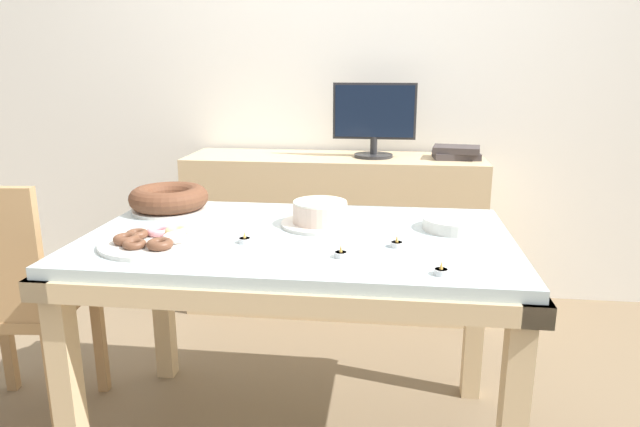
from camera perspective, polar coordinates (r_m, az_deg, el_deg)
The scene contains 15 objects.
wall_back at distance 3.27m, azimuth 2.04°, elevation 14.53°, with size 8.00×0.10×2.60m, color white.
dining_table at distance 1.90m, azimuth -2.13°, elevation -5.05°, with size 1.41×0.85×0.77m.
chair at distance 2.28m, azimuth -28.78°, elevation -7.34°, with size 0.46×0.46×0.94m.
sideboard at distance 3.10m, azimuth 1.40°, elevation -1.97°, with size 1.55×0.44×0.84m.
computer_monitor at distance 2.97m, azimuth 5.45°, elevation 9.25°, with size 0.42×0.20×0.38m.
book_stack at distance 3.00m, azimuth 13.47°, elevation 5.97°, with size 0.25×0.20×0.06m.
cake_chocolate_round at distance 1.96m, azimuth 0.00°, elevation -0.13°, with size 0.27×0.27×0.09m.
cake_golden_bundt at distance 2.22m, azimuth -14.87°, elevation 1.40°, with size 0.29×0.29×0.09m.
pastry_platter at distance 1.82m, azimuth -16.27°, elevation -2.63°, with size 0.33×0.33×0.04m.
plate_stack at distance 1.97m, azimuth 13.26°, elevation -0.99°, with size 0.21×0.21×0.04m.
tealight_near_front at distance 2.17m, azimuth 1.81°, elevation 0.61°, with size 0.04×0.04×0.04m.
tealight_right_edge at distance 1.75m, azimuth 7.68°, elevation -3.03°, with size 0.04×0.04×0.04m.
tealight_centre at distance 1.79m, azimuth -7.55°, elevation -2.63°, with size 0.04×0.04×0.04m.
tealight_left_edge at distance 1.64m, azimuth 2.09°, elevation -4.06°, with size 0.04×0.04×0.04m.
tealight_near_cakes at distance 1.54m, azimuth 12.01°, elevation -5.66°, with size 0.04×0.04×0.04m.
Camera 1 is at (0.29, -1.77, 1.31)m, focal length 32.00 mm.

